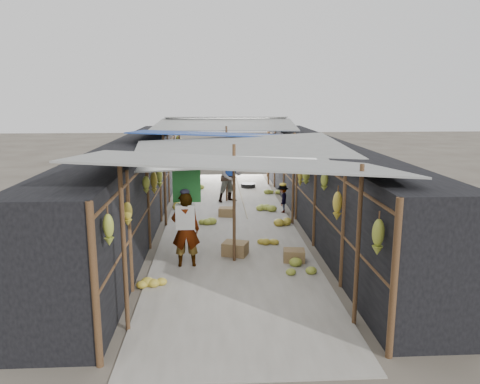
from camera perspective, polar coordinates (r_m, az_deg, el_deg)
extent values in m
plane|color=#6B6356|center=(7.74, 0.30, -16.10)|extent=(80.00, 80.00, 0.00)
cube|color=#9E998E|center=(13.82, -1.33, -3.41)|extent=(3.60, 16.00, 0.02)
cube|color=black|center=(13.75, -12.68, 1.10)|extent=(1.40, 15.00, 2.30)
cube|color=black|center=(13.91, 9.83, 1.34)|extent=(1.40, 15.00, 2.30)
cube|color=olive|center=(10.78, -0.59, -6.95)|extent=(0.65, 0.59, 0.32)
cube|color=olive|center=(10.47, 6.60, -7.73)|extent=(0.51, 0.43, 0.28)
cube|color=olive|center=(14.17, -1.67, -2.48)|extent=(0.49, 0.43, 0.28)
cylinder|color=black|center=(18.61, 1.00, 0.78)|extent=(0.58, 0.58, 0.18)
imported|color=white|center=(9.99, -6.64, -4.62)|extent=(0.61, 0.42, 1.63)
imported|color=#1F509B|center=(16.02, -1.23, 1.92)|extent=(1.08, 1.00, 1.78)
imported|color=#48423E|center=(14.62, 5.23, -0.85)|extent=(0.44, 0.63, 0.89)
cylinder|color=brown|center=(7.34, -13.95, -6.98)|extent=(0.07, 0.07, 2.60)
cylinder|color=brown|center=(7.55, 14.18, -6.48)|extent=(0.07, 0.07, 2.60)
cylinder|color=brown|center=(10.11, -0.72, -1.51)|extent=(0.07, 0.07, 2.60)
cylinder|color=brown|center=(13.11, -9.18, 1.40)|extent=(0.07, 0.07, 2.60)
cylinder|color=brown|center=(13.23, 6.53, 1.56)|extent=(0.07, 0.07, 2.60)
cylinder|color=brown|center=(16.01, -1.65, 3.39)|extent=(0.07, 0.07, 2.60)
cylinder|color=brown|center=(19.02, -7.34, 4.62)|extent=(0.07, 0.07, 2.60)
cylinder|color=brown|center=(19.10, 3.53, 4.73)|extent=(0.07, 0.07, 2.60)
cube|color=gray|center=(7.92, -0.12, 3.65)|extent=(5.21, 3.19, 0.52)
cube|color=gray|center=(11.12, 0.03, 5.20)|extent=(5.23, 3.73, 0.50)
cube|color=#1F4091|center=(14.38, -1.91, 7.06)|extent=(5.40, 3.60, 0.41)
cube|color=gray|center=(17.67, -1.83, 8.25)|extent=(5.37, 3.66, 0.27)
cube|color=gray|center=(20.06, -1.72, 8.94)|extent=(5.00, 1.99, 0.24)
cylinder|color=brown|center=(13.52, -9.91, 4.90)|extent=(0.06, 15.00, 0.06)
cylinder|color=brown|center=(13.64, 7.08, 5.04)|extent=(0.06, 15.00, 0.06)
cylinder|color=gray|center=(13.43, -1.38, 5.02)|extent=(0.02, 15.00, 0.02)
cube|color=#1B4AB2|center=(14.67, -1.58, 4.41)|extent=(0.70, 0.03, 0.60)
cube|color=#236B2D|center=(10.07, -6.52, 0.70)|extent=(0.60, 0.03, 0.70)
cube|color=#1E5289|center=(17.33, -3.49, 5.51)|extent=(0.65, 0.03, 0.60)
cube|color=white|center=(16.23, -0.52, 5.20)|extent=(0.60, 0.03, 0.55)
ellipsoid|color=olive|center=(6.68, -15.74, -4.46)|extent=(0.15, 0.13, 0.46)
ellipsoid|color=#A6912A|center=(8.04, -13.57, -2.61)|extent=(0.17, 0.14, 0.41)
ellipsoid|color=olive|center=(10.18, -11.38, 0.87)|extent=(0.16, 0.14, 0.39)
ellipsoid|color=#A6912A|center=(11.46, -10.45, 1.10)|extent=(0.17, 0.14, 0.57)
ellipsoid|color=olive|center=(12.59, -9.80, 1.78)|extent=(0.17, 0.14, 0.59)
ellipsoid|color=olive|center=(14.28, -9.04, 3.57)|extent=(0.20, 0.17, 0.57)
ellipsoid|color=olive|center=(16.18, -8.35, 4.14)|extent=(0.17, 0.14, 0.52)
ellipsoid|color=olive|center=(17.66, -7.94, 5.58)|extent=(0.17, 0.14, 0.53)
ellipsoid|color=olive|center=(19.13, -7.59, 6.14)|extent=(0.17, 0.14, 0.47)
ellipsoid|color=olive|center=(20.26, -7.34, 5.85)|extent=(0.18, 0.16, 0.50)
ellipsoid|color=olive|center=(6.91, 16.48, -5.31)|extent=(0.18, 0.15, 0.54)
ellipsoid|color=#A6912A|center=(8.95, 11.79, -1.68)|extent=(0.18, 0.15, 0.56)
ellipsoid|color=olive|center=(9.94, 10.25, 1.24)|extent=(0.16, 0.14, 0.39)
ellipsoid|color=olive|center=(11.85, 8.06, 1.83)|extent=(0.19, 0.16, 0.40)
ellipsoid|color=#A6912A|center=(12.63, 7.36, 2.00)|extent=(0.14, 0.12, 0.59)
ellipsoid|color=olive|center=(14.23, 6.16, 4.08)|extent=(0.15, 0.13, 0.41)
ellipsoid|color=olive|center=(15.54, 5.37, 4.69)|extent=(0.15, 0.12, 0.57)
ellipsoid|color=olive|center=(17.00, 4.63, 5.40)|extent=(0.20, 0.17, 0.46)
ellipsoid|color=olive|center=(19.10, 3.77, 5.73)|extent=(0.15, 0.13, 0.37)
ellipsoid|color=olive|center=(20.31, 3.35, 6.15)|extent=(0.15, 0.13, 0.45)
ellipsoid|color=#A6912A|center=(9.39, -10.72, -10.38)|extent=(0.45, 0.38, 0.23)
ellipsoid|color=olive|center=(9.97, 7.16, -8.73)|extent=(0.58, 0.50, 0.29)
ellipsoid|color=olive|center=(14.90, 3.49, -1.80)|extent=(0.55, 0.47, 0.27)
ellipsoid|color=olive|center=(18.30, -5.71, 0.72)|extent=(0.58, 0.49, 0.29)
ellipsoid|color=#A6912A|center=(13.33, 5.38, -3.48)|extent=(0.52, 0.45, 0.26)
ellipsoid|color=#A6912A|center=(15.33, -7.72, -1.45)|extent=(0.61, 0.52, 0.31)
ellipsoid|color=olive|center=(17.67, 3.77, 0.39)|extent=(0.62, 0.53, 0.31)
ellipsoid|color=olive|center=(13.50, -3.62, -3.32)|extent=(0.47, 0.40, 0.24)
ellipsoid|color=#A6912A|center=(11.52, 3.16, -5.83)|extent=(0.58, 0.50, 0.29)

